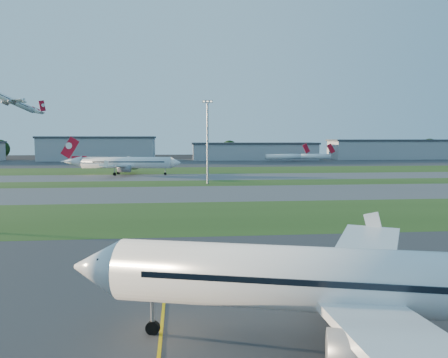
{
  "coord_description": "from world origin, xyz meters",
  "views": [
    {
      "loc": [
        6.51,
        -26.94,
        14.3
      ],
      "look_at": [
        14.25,
        49.94,
        7.0
      ],
      "focal_mm": 35.0,
      "sensor_mm": 36.0,
      "label": 1
    }
  ],
  "objects": [
    {
      "name": "grass_strip_a",
      "position": [
        0.0,
        52.0,
        0.01
      ],
      "size": [
        300.0,
        34.0,
        0.01
      ],
      "primitive_type": "cube",
      "color": "#274517",
      "rests_on": "ground"
    },
    {
      "name": "taxiway_a",
      "position": [
        0.0,
        85.0,
        0.01
      ],
      "size": [
        300.0,
        32.0,
        0.01
      ],
      "primitive_type": "cube",
      "color": "#515154",
      "rests_on": "ground"
    },
    {
      "name": "grass_strip_b",
      "position": [
        0.0,
        110.0,
        0.01
      ],
      "size": [
        300.0,
        18.0,
        0.01
      ],
      "primitive_type": "cube",
      "color": "#274517",
      "rests_on": "ground"
    },
    {
      "name": "taxiway_b",
      "position": [
        0.0,
        132.0,
        0.01
      ],
      "size": [
        300.0,
        26.0,
        0.01
      ],
      "primitive_type": "cube",
      "color": "#515154",
      "rests_on": "ground"
    },
    {
      "name": "grass_strip_c",
      "position": [
        0.0,
        165.0,
        0.01
      ],
      "size": [
        300.0,
        40.0,
        0.01
      ],
      "primitive_type": "cube",
      "color": "#274517",
      "rests_on": "ground"
    },
    {
      "name": "apron_far",
      "position": [
        0.0,
        225.0,
        0.01
      ],
      "size": [
        400.0,
        80.0,
        0.01
      ],
      "primitive_type": "cube",
      "color": "#333335",
      "rests_on": "ground"
    },
    {
      "name": "airliner_parked",
      "position": [
        19.15,
        -0.06,
        4.68
      ],
      "size": [
        41.73,
        35.04,
        13.32
      ],
      "rotation": [
        0.0,
        0.0,
        -0.27
      ],
      "color": "white",
      "rests_on": "ground"
    },
    {
      "name": "airliner_taxiing",
      "position": [
        -14.4,
        143.49,
        4.66
      ],
      "size": [
        42.48,
        35.88,
        13.27
      ],
      "rotation": [
        0.0,
        0.0,
        3.03
      ],
      "color": "white",
      "rests_on": "ground"
    },
    {
      "name": "airliner_departing",
      "position": [
        -79.76,
        209.12,
        33.42
      ],
      "size": [
        25.45,
        22.27,
        9.74
      ],
      "rotation": [
        0.0,
        0.0,
        0.67
      ],
      "color": "white"
    },
    {
      "name": "mini_jet_near",
      "position": [
        69.39,
        226.07,
        3.28
      ],
      "size": [
        28.29,
        8.73,
        9.48
      ],
      "rotation": [
        0.0,
        0.0,
        0.22
      ],
      "color": "white",
      "rests_on": "ground"
    },
    {
      "name": "mini_jet_far",
      "position": [
        83.0,
        226.89,
        3.28
      ],
      "size": [
        28.23,
        9.07,
        9.48
      ],
      "rotation": [
        0.0,
        0.0,
        -0.23
      ],
      "color": "white",
      "rests_on": "ground"
    },
    {
      "name": "light_mast_centre",
      "position": [
        15.0,
        108.0,
        14.81
      ],
      "size": [
        3.2,
        0.7,
        25.8
      ],
      "color": "gray",
      "rests_on": "ground"
    },
    {
      "name": "hangar_west",
      "position": [
        -45.0,
        255.0,
        7.64
      ],
      "size": [
        71.4,
        23.0,
        15.2
      ],
      "color": "#93969A",
      "rests_on": "ground"
    },
    {
      "name": "hangar_east",
      "position": [
        55.0,
        255.0,
        5.64
      ],
      "size": [
        81.6,
        23.0,
        11.2
      ],
      "color": "#93969A",
      "rests_on": "ground"
    },
    {
      "name": "hangar_far_east",
      "position": [
        155.0,
        255.0,
        6.64
      ],
      "size": [
        96.9,
        23.0,
        13.2
      ],
      "color": "#93969A",
      "rests_on": "ground"
    },
    {
      "name": "tree_west",
      "position": [
        -110.0,
        270.0,
        7.14
      ],
      "size": [
        12.1,
        12.1,
        13.2
      ],
      "color": "black",
      "rests_on": "ground"
    },
    {
      "name": "tree_mid_west",
      "position": [
        -20.0,
        266.0,
        5.84
      ],
      "size": [
        9.9,
        9.9,
        10.8
      ],
      "color": "black",
      "rests_on": "ground"
    },
    {
      "name": "tree_mid_east",
      "position": [
        40.0,
        269.0,
        6.81
      ],
      "size": [
        11.55,
        11.55,
        12.6
      ],
      "color": "black",
      "rests_on": "ground"
    },
    {
      "name": "tree_east",
      "position": [
        115.0,
        267.0,
        6.16
      ],
      "size": [
        10.45,
        10.45,
        11.4
      ],
      "color": "black",
      "rests_on": "ground"
    },
    {
      "name": "tree_far_east",
      "position": [
        185.0,
        271.0,
        7.46
      ],
      "size": [
        12.65,
        12.65,
        13.8
      ],
      "color": "black",
      "rests_on": "ground"
    }
  ]
}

